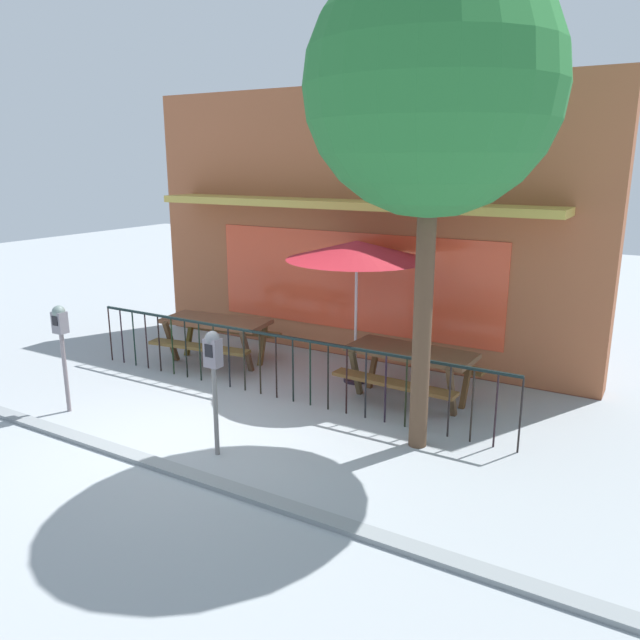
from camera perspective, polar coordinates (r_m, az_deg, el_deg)
ground at (r=7.93m, az=-11.03°, el=-10.94°), size 40.00×40.00×0.00m
pub_storefront at (r=10.72m, az=3.49°, el=8.71°), size 8.27×1.29×4.59m
patio_fence_front at (r=8.91m, az=-4.10°, el=-3.20°), size 6.97×0.04×0.97m
picnic_table_left at (r=10.60m, az=-9.58°, el=-0.79°), size 1.97×1.59×0.79m
picnic_table_right at (r=8.88m, az=8.40°, el=-3.75°), size 1.87×1.45×0.79m
patio_umbrella at (r=9.27m, az=3.43°, el=6.40°), size 2.14×2.14×2.22m
parking_meter_near at (r=8.97m, az=-22.88°, el=-0.89°), size 0.18×0.17×1.51m
parking_meter_far at (r=7.12m, az=-9.85°, el=-3.72°), size 0.18×0.17×1.52m
street_tree at (r=7.05m, az=10.39°, el=20.39°), size 2.77×2.77×5.52m
curb_edge at (r=7.45m, az=-14.92°, el=-12.93°), size 11.57×0.20×0.11m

